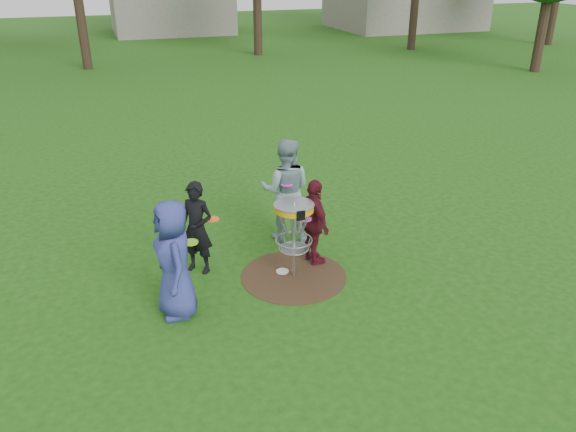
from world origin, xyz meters
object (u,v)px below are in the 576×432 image
object	(u,v)px
player_blue	(174,260)
player_maroon	(314,223)
player_grey	(286,190)
player_black	(197,228)
disc_golf_basket	(294,222)

from	to	relation	value
player_blue	player_maroon	xyz separation A→B (m)	(2.51, 0.80, -0.15)
player_maroon	player_grey	bearing A→B (deg)	1.17
player_blue	player_maroon	world-z (taller)	player_blue
player_black	disc_golf_basket	size ratio (longest dim) A/B	1.17
player_black	player_maroon	distance (m)	2.00
player_blue	player_black	world-z (taller)	player_blue
player_black	player_grey	xyz separation A→B (m)	(1.81, 0.69, 0.18)
player_grey	player_maroon	xyz separation A→B (m)	(0.16, -1.06, -0.21)
player_blue	player_black	distance (m)	1.30
disc_golf_basket	player_maroon	bearing A→B (deg)	35.65
player_grey	disc_golf_basket	bearing A→B (deg)	99.89
player_blue	player_black	bearing A→B (deg)	151.31
player_blue	player_maroon	distance (m)	2.64
player_maroon	disc_golf_basket	xyz separation A→B (m)	(-0.49, -0.35, 0.24)
player_blue	player_black	size ratio (longest dim) A/B	1.14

